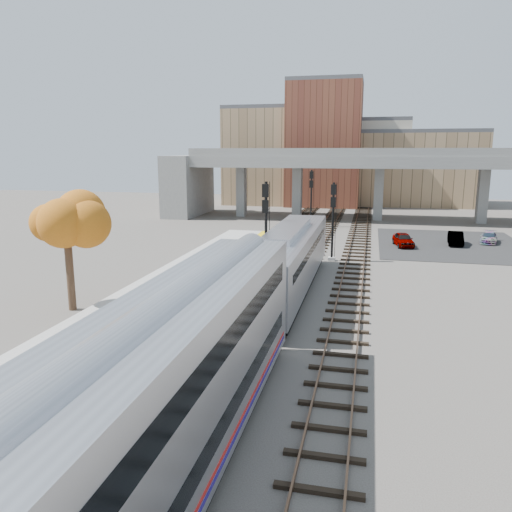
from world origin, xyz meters
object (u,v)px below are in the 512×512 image
at_px(signal_mast_far, 311,199).
at_px(tree, 66,218).
at_px(signal_mast_near, 266,232).
at_px(signal_mast_mid, 333,224).
at_px(car_a, 403,240).
at_px(coach, 121,450).
at_px(car_c, 489,238).
at_px(car_b, 456,238).
at_px(locomotive, 289,259).

distance_m(signal_mast_far, tree, 37.42).
height_order(signal_mast_near, tree, tree).
relative_size(signal_mast_mid, car_a, 1.71).
relative_size(coach, signal_mast_near, 3.54).
xyz_separation_m(signal_mast_near, tree, (-9.66, -9.12, 1.94)).
bearing_deg(coach, signal_mast_mid, 86.53).
xyz_separation_m(signal_mast_far, car_c, (18.93, -7.36, -2.81)).
relative_size(signal_mast_near, car_c, 1.90).
bearing_deg(coach, car_c, 69.44).
distance_m(coach, signal_mast_mid, 33.05).
bearing_deg(signal_mast_mid, coach, -93.47).
bearing_deg(signal_mast_mid, car_a, 51.98).
bearing_deg(car_b, signal_mast_mid, -133.67).
height_order(coach, car_a, coach).
bearing_deg(signal_mast_far, signal_mast_near, -90.00).
xyz_separation_m(signal_mast_mid, signal_mast_far, (-4.10, 19.23, 0.21)).
relative_size(signal_mast_far, car_a, 1.79).
xyz_separation_m(locomotive, car_a, (8.29, 18.42, -1.58)).
xyz_separation_m(car_a, car_b, (5.09, 1.97, -0.01)).
bearing_deg(car_a, coach, -111.28).
xyz_separation_m(coach, car_a, (8.29, 41.03, -2.10)).
height_order(coach, car_c, coach).
xyz_separation_m(coach, car_b, (13.38, 42.99, -2.11)).
height_order(signal_mast_near, signal_mast_mid, signal_mast_near).
relative_size(coach, signal_mast_mid, 3.79).
bearing_deg(signal_mast_far, car_b, -30.79).
bearing_deg(signal_mast_mid, locomotive, -100.91).
bearing_deg(car_c, car_b, -138.02).
bearing_deg(signal_mast_far, car_c, -21.24).
bearing_deg(locomotive, signal_mast_mid, 79.09).
xyz_separation_m(locomotive, signal_mast_far, (-2.10, 29.61, 1.12)).
bearing_deg(tree, signal_mast_far, 75.02).
bearing_deg(signal_mast_far, coach, -87.70).
relative_size(locomotive, signal_mast_mid, 2.89).
xyz_separation_m(locomotive, signal_mast_mid, (2.00, 10.38, 0.91)).
bearing_deg(tree, car_b, 46.90).
distance_m(signal_mast_mid, tree, 21.88).
relative_size(locomotive, tree, 2.59).
height_order(tree, car_b, tree).
relative_size(signal_mast_near, signal_mast_mid, 1.07).
relative_size(signal_mast_far, car_c, 1.85).
relative_size(signal_mast_mid, tree, 0.90).
distance_m(locomotive, signal_mast_near, 3.59).
bearing_deg(signal_mast_mid, signal_mast_near, -117.91).
xyz_separation_m(signal_mast_mid, car_b, (11.38, 10.01, -2.50)).
height_order(signal_mast_near, car_c, signal_mast_near).
xyz_separation_m(signal_mast_near, car_c, (18.93, 19.62, -2.93)).
bearing_deg(signal_mast_near, tree, -136.64).
bearing_deg(signal_mast_near, car_b, 48.90).
height_order(signal_mast_mid, car_a, signal_mast_mid).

